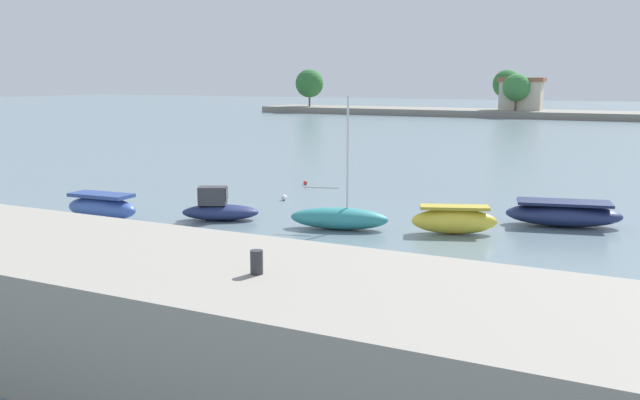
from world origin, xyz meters
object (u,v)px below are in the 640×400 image
object	(u,v)px
mooring_bollard	(257,262)
moored_boat_0	(102,207)
moored_boat_2	(339,218)
mooring_buoy_0	(284,198)
moored_boat_3	(454,220)
mooring_buoy_1	(305,183)
moored_boat_4	(563,214)
mooring_buoy_2	(204,188)
moored_boat_1	(219,209)

from	to	relation	value
mooring_bollard	moored_boat_0	distance (m)	21.01
moored_boat_2	mooring_buoy_0	size ratio (longest dim) A/B	18.84
mooring_bollard	moored_boat_3	xyz separation A→B (m)	(-1.04, 17.25, -2.35)
moored_boat_2	mooring_buoy_1	bearing A→B (deg)	109.02
moored_boat_3	moored_boat_4	distance (m)	5.48
moored_boat_4	mooring_buoy_1	distance (m)	17.23
moored_boat_2	mooring_bollard	bearing A→B (deg)	-85.82
moored_boat_2	mooring_buoy_2	distance (m)	13.44
moored_boat_2	mooring_buoy_2	bearing A→B (deg)	136.64
moored_boat_3	mooring_buoy_2	bearing A→B (deg)	142.54
moored_boat_4	moored_boat_1	bearing A→B (deg)	-171.08
moored_boat_0	moored_boat_1	distance (m)	5.53
mooring_buoy_0	mooring_buoy_2	bearing A→B (deg)	171.86
mooring_buoy_1	mooring_buoy_2	size ratio (longest dim) A/B	1.04
moored_boat_0	mooring_buoy_1	bearing A→B (deg)	73.18
moored_boat_2	mooring_buoy_0	world-z (taller)	moored_boat_2
moored_boat_1	moored_boat_4	size ratio (longest dim) A/B	0.72
moored_boat_1	mooring_buoy_0	xyz separation A→B (m)	(-0.03, 6.09, -0.37)
mooring_buoy_1	moored_boat_1	bearing A→B (deg)	-81.61
moored_boat_2	moored_boat_1	bearing A→B (deg)	171.46
mooring_buoy_0	mooring_bollard	bearing A→B (deg)	-60.96
mooring_buoy_0	moored_boat_4	bearing A→B (deg)	-0.19
moored_boat_1	mooring_bollard	bearing A→B (deg)	-79.23
moored_boat_1	moored_boat_2	bearing A→B (deg)	-19.64
moored_boat_0	moored_boat_3	world-z (taller)	moored_boat_0
moored_boat_1	moored_boat_4	distance (m)	15.77
moored_boat_0	mooring_buoy_1	world-z (taller)	moored_boat_0
mooring_buoy_0	moored_boat_3	bearing A→B (deg)	-20.00
moored_boat_2	moored_boat_4	distance (m)	10.15
mooring_bollard	moored_boat_4	size ratio (longest dim) A/B	0.09
mooring_bollard	mooring_buoy_1	distance (m)	30.00
mooring_bollard	moored_boat_0	bearing A→B (deg)	142.92
mooring_bollard	moored_boat_1	xyz separation A→B (m)	(-11.71, 15.06, -2.41)
moored_boat_4	mooring_buoy_0	world-z (taller)	moored_boat_4
moored_boat_2	mooring_buoy_1	size ratio (longest dim) A/B	22.59
moored_boat_4	moored_boat_0	bearing A→B (deg)	-170.03
moored_boat_2	mooring_buoy_0	distance (m)	7.96
moored_boat_0	mooring_buoy_0	world-z (taller)	moored_boat_0
moored_boat_0	mooring_buoy_1	distance (m)	14.47
moored_boat_2	mooring_buoy_2	world-z (taller)	moored_boat_2
moored_boat_4	mooring_buoy_2	bearing A→B (deg)	163.90
moored_boat_4	mooring_buoy_0	distance (m)	14.60
mooring_buoy_2	moored_boat_1	bearing A→B (deg)	-48.96
moored_boat_0	mooring_buoy_0	xyz separation A→B (m)	(4.92, 8.55, -0.45)
mooring_buoy_1	mooring_buoy_0	bearing A→B (deg)	-73.04
moored_boat_3	mooring_buoy_1	xyz separation A→B (m)	(-12.39, 9.43, -0.46)
moored_boat_0	mooring_buoy_2	distance (m)	9.49
moored_boat_0	moored_boat_4	size ratio (longest dim) A/B	0.72
moored_boat_0	moored_boat_2	distance (m)	11.31
moored_boat_0	mooring_buoy_2	xyz separation A→B (m)	(-1.10, 9.42, -0.48)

